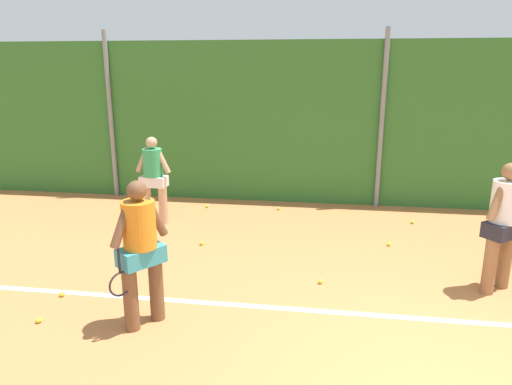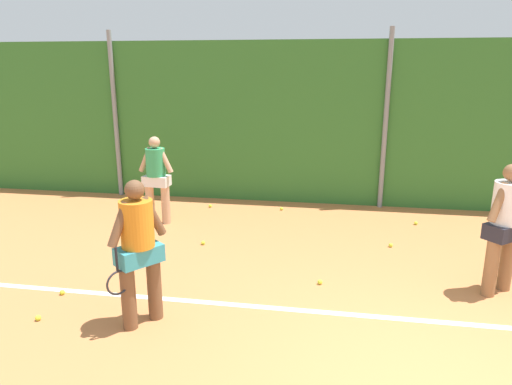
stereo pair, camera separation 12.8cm
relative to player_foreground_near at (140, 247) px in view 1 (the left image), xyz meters
The scene contains 16 objects.
ground_plane 3.38m from the player_foreground_near, 17.46° to the left, with size 31.00×31.00×0.00m, color #C67542.
hedge_fence_backdrop 6.24m from the player_foreground_near, 60.07° to the left, with size 20.15×0.25×3.39m, color #33702D.
fence_post_left 5.93m from the player_foreground_near, 117.65° to the left, with size 0.10×0.10×3.61m, color gray.
fence_post_center 6.10m from the player_foreground_near, 59.24° to the left, with size 0.10×0.10×3.61m, color gray.
court_baseline_paint 3.29m from the player_foreground_near, 10.60° to the left, with size 14.72×0.10×0.01m, color white.
player_foreground_near is the anchor object (origin of this frame).
player_midcourt 4.53m from the player_foreground_near, 19.34° to the left, with size 0.60×0.60×1.72m.
player_backcourt_far 3.63m from the player_foreground_near, 108.25° to the left, with size 0.69×0.35×1.64m.
tennis_ball_0 2.64m from the player_foreground_near, 89.77° to the left, with size 0.07×0.07×0.07m, color #CCDB33.
tennis_ball_1 4.82m from the player_foreground_near, 76.84° to the left, with size 0.07×0.07×0.07m, color #CCDB33.
tennis_ball_2 1.55m from the player_foreground_near, behind, with size 0.07×0.07×0.07m, color #CCDB33.
tennis_ball_4 4.67m from the player_foreground_near, 95.35° to the left, with size 0.07×0.07×0.07m, color #CCDB33.
tennis_ball_5 5.59m from the player_foreground_near, 48.35° to the left, with size 0.07×0.07×0.07m, color #CCDB33.
tennis_ball_8 4.33m from the player_foreground_near, 43.21° to the left, with size 0.07×0.07×0.07m, color #CCDB33.
tennis_ball_9 2.56m from the player_foreground_near, 33.90° to the left, with size 0.07×0.07×0.07m, color #CCDB33.
tennis_ball_10 1.67m from the player_foreground_near, 160.34° to the left, with size 0.07×0.07×0.07m, color #CCDB33.
Camera 1 is at (-1.12, -3.71, 2.88)m, focal length 32.79 mm.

